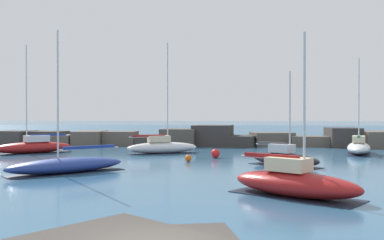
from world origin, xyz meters
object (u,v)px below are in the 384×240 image
at_px(sailboat_moored_5, 162,147).
at_px(mooring_buoy_far_side, 216,153).
at_px(sailboat_moored_7, 294,182).
at_px(sailboat_moored_1, 285,158).
at_px(sailboat_moored_3, 359,147).
at_px(sailboat_moored_4, 33,147).
at_px(mooring_buoy_orange_near, 188,158).
at_px(sailboat_moored_0, 67,165).

xyz_separation_m(sailboat_moored_5, mooring_buoy_far_side, (5.44, -4.14, -0.29)).
bearing_deg(sailboat_moored_5, sailboat_moored_7, -66.74).
height_order(sailboat_moored_7, mooring_buoy_far_side, sailboat_moored_7).
height_order(sailboat_moored_1, sailboat_moored_7, sailboat_moored_7).
height_order(sailboat_moored_3, sailboat_moored_5, sailboat_moored_5).
height_order(sailboat_moored_4, mooring_buoy_far_side, sailboat_moored_4).
bearing_deg(mooring_buoy_orange_near, sailboat_moored_0, -134.52).
distance_m(sailboat_moored_4, mooring_buoy_orange_near, 17.59).
bearing_deg(sailboat_moored_3, sailboat_moored_0, -145.76).
bearing_deg(sailboat_moored_5, mooring_buoy_far_side, -37.30).
bearing_deg(mooring_buoy_far_side, mooring_buoy_orange_near, -123.25).
height_order(sailboat_moored_4, sailboat_moored_7, sailboat_moored_4).
distance_m(sailboat_moored_3, sailboat_moored_7, 25.31).
height_order(sailboat_moored_3, sailboat_moored_4, sailboat_moored_4).
bearing_deg(mooring_buoy_far_side, sailboat_moored_1, -46.82).
distance_m(sailboat_moored_5, sailboat_moored_7, 24.07).
xyz_separation_m(sailboat_moored_3, mooring_buoy_far_side, (-14.08, -5.28, -0.28)).
distance_m(sailboat_moored_0, mooring_buoy_far_side, 14.41).
xyz_separation_m(sailboat_moored_0, mooring_buoy_orange_near, (7.38, 7.50, -0.24)).
relative_size(sailboat_moored_1, sailboat_moored_3, 0.74).
height_order(sailboat_moored_3, sailboat_moored_7, sailboat_moored_3).
height_order(sailboat_moored_0, mooring_buoy_orange_near, sailboat_moored_0).
bearing_deg(sailboat_moored_5, sailboat_moored_4, -176.67).
relative_size(sailboat_moored_1, mooring_buoy_far_side, 7.11).
relative_size(sailboat_moored_0, mooring_buoy_far_side, 9.35).
bearing_deg(mooring_buoy_orange_near, sailboat_moored_3, 27.84).
distance_m(sailboat_moored_1, sailboat_moored_4, 25.41).
bearing_deg(sailboat_moored_0, mooring_buoy_orange_near, 45.48).
bearing_deg(sailboat_moored_7, sailboat_moored_1, 84.21).
bearing_deg(sailboat_moored_1, sailboat_moored_4, 159.14).
bearing_deg(sailboat_moored_4, sailboat_moored_5, 3.33).
bearing_deg(mooring_buoy_far_side, sailboat_moored_7, -77.24).
bearing_deg(sailboat_moored_7, mooring_buoy_far_side, 102.76).
height_order(sailboat_moored_1, sailboat_moored_4, sailboat_moored_4).
relative_size(sailboat_moored_0, sailboat_moored_5, 0.84).
height_order(sailboat_moored_1, mooring_buoy_orange_near, sailboat_moored_1).
height_order(sailboat_moored_5, sailboat_moored_7, sailboat_moored_5).
xyz_separation_m(sailboat_moored_4, sailboat_moored_5, (12.99, 0.76, 0.01)).
xyz_separation_m(sailboat_moored_4, mooring_buoy_far_side, (18.43, -3.38, -0.28)).
relative_size(sailboat_moored_1, sailboat_moored_4, 0.65).
relative_size(sailboat_moored_4, sailboat_moored_7, 1.42).
xyz_separation_m(sailboat_moored_0, sailboat_moored_4, (-8.89, 14.19, 0.15)).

